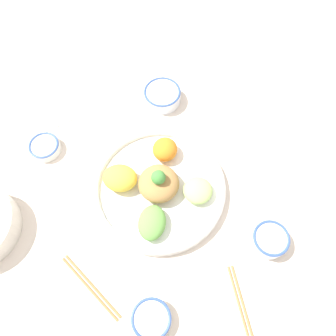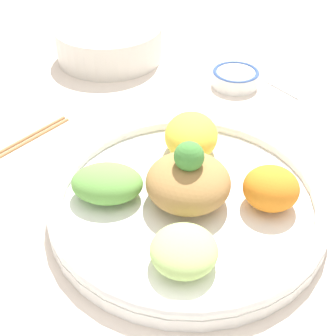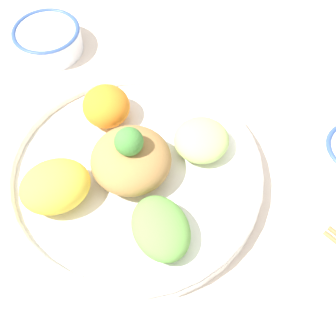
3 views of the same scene
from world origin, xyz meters
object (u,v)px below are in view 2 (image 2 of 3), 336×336
at_px(chopsticks_pair_far, 15,145).
at_px(side_serving_bowl, 109,40).
at_px(salad_platter, 188,195).
at_px(serving_spoon_main, 296,96).
at_px(rice_bowl_blue, 235,77).

bearing_deg(chopsticks_pair_far, side_serving_bowl, -161.32).
relative_size(salad_platter, side_serving_bowl, 1.68).
bearing_deg(serving_spoon_main, rice_bowl_blue, 31.82).
relative_size(salad_platter, serving_spoon_main, 2.90).
height_order(rice_bowl_blue, chopsticks_pair_far, rice_bowl_blue).
bearing_deg(rice_bowl_blue, salad_platter, 36.76).
xyz_separation_m(rice_bowl_blue, serving_spoon_main, (-0.06, 0.10, -0.01)).
xyz_separation_m(salad_platter, rice_bowl_blue, (-0.29, -0.22, -0.01)).
relative_size(rice_bowl_blue, chopsticks_pair_far, 0.43).
distance_m(salad_platter, chopsticks_pair_far, 0.31).
bearing_deg(side_serving_bowl, chopsticks_pair_far, 32.58).
xyz_separation_m(chopsticks_pair_far, serving_spoon_main, (-0.49, 0.17, -0.00)).
distance_m(rice_bowl_blue, serving_spoon_main, 0.12).
height_order(salad_platter, rice_bowl_blue, salad_platter).
height_order(salad_platter, chopsticks_pair_far, salad_platter).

